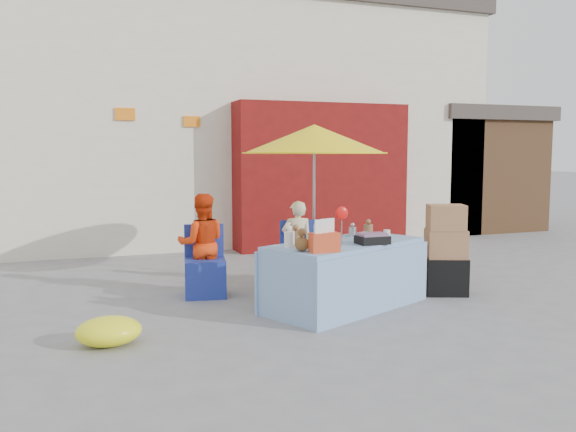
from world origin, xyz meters
name	(u,v)px	position (x,y,z in m)	size (l,w,h in m)	color
ground	(292,316)	(0.00, 0.00, 0.00)	(80.00, 80.00, 0.00)	slate
backdrop	(190,89)	(0.52, 7.52, 3.10)	(14.00, 8.00, 7.80)	silver
market_table	(345,274)	(0.68, 0.12, 0.38)	(2.12, 1.61, 1.16)	#7D98C9
chair_left	(205,275)	(-0.65, 1.21, 0.26)	(0.56, 0.55, 0.85)	navy
chair_right	(301,268)	(0.60, 1.21, 0.26)	(0.56, 0.55, 0.85)	navy
vendor_orange	(202,244)	(-0.66, 1.35, 0.62)	(0.60, 0.47, 1.23)	red
vendor_beige	(297,243)	(0.59, 1.35, 0.55)	(0.40, 0.27, 1.11)	beige
umbrella	(314,140)	(0.89, 1.50, 1.89)	(1.90, 1.90, 2.09)	gray
box_stack	(445,253)	(2.11, 0.27, 0.51)	(0.61, 0.56, 1.10)	black
tarp_bundle	(109,331)	(-1.90, -0.35, 0.13)	(0.58, 0.47, 0.26)	yellow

